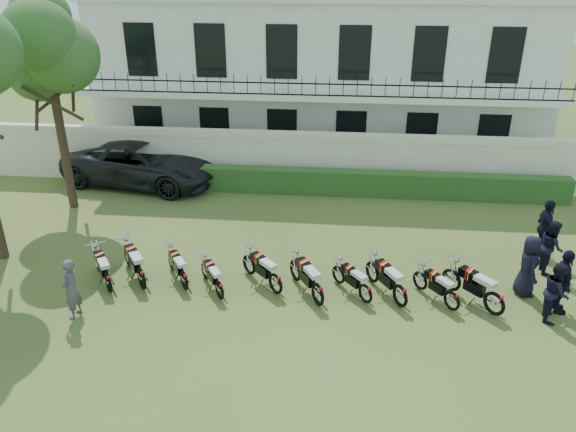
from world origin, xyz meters
name	(u,v)px	position (x,y,z in m)	size (l,w,h in m)	color
ground	(297,289)	(0.00, 0.00, 0.00)	(100.00, 100.00, 0.00)	#435421
perimeter_wall	(313,159)	(0.00, 8.00, 1.17)	(30.00, 0.35, 2.30)	#F1E8CB
hedge	(337,182)	(1.00, 7.20, 0.50)	(18.00, 0.60, 1.00)	#1F4A1A
building	(321,69)	(0.00, 13.96, 3.71)	(20.40, 9.60, 7.40)	white
tree_west_near	(47,48)	(-8.96, 5.00, 5.89)	(3.40, 3.20, 7.90)	#473323
motorcycle_0	(108,278)	(-5.32, -0.69, 0.48)	(1.18, 1.61, 1.04)	black
motorcycle_1	(141,273)	(-4.44, -0.42, 0.52)	(1.28, 1.75, 1.13)	black
motorcycle_2	(184,276)	(-3.22, -0.33, 0.45)	(1.05, 1.56, 0.98)	black
motorcycle_3	(219,286)	(-2.11, -0.71, 0.44)	(1.01, 1.51, 0.95)	black
motorcycle_4	(275,279)	(-0.59, -0.30, 0.49)	(1.41, 1.51, 1.07)	black
motorcycle_5	(318,289)	(0.63, -0.75, 0.52)	(1.13, 1.84, 1.13)	black
motorcycle_6	(366,289)	(1.93, -0.51, 0.44)	(1.17, 1.42, 0.96)	black
motorcycle_7	(401,291)	(2.87, -0.61, 0.52)	(1.12, 1.82, 1.12)	black
motorcycle_8	(452,296)	(4.25, -0.64, 0.45)	(1.14, 1.46, 0.97)	black
motorcycle_9	(495,298)	(5.32, -0.76, 0.53)	(1.45, 1.69, 1.16)	black
suv	(142,163)	(-7.10, 7.61, 0.90)	(2.98, 6.45, 1.79)	black
inspector	(71,289)	(-5.78, -1.89, 0.86)	(0.62, 0.41, 1.71)	#55555A
officer_1	(556,292)	(6.83, -0.75, 0.83)	(0.81, 0.63, 1.67)	black
officer_2	(563,282)	(7.09, -0.40, 0.93)	(1.09, 0.45, 1.86)	black
officer_3	(528,266)	(6.44, 0.42, 0.91)	(0.89, 0.58, 1.81)	black
officer_4	(551,247)	(7.50, 1.78, 0.84)	(0.82, 0.64, 1.68)	black
officer_5	(545,228)	(7.62, 2.80, 0.96)	(1.12, 0.47, 1.91)	black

